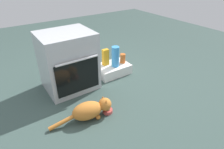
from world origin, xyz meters
TOP-DOWN VIEW (x-y plane):
  - ground at (0.00, 0.00)m, footprint 8.00×8.00m
  - oven at (-0.09, 0.44)m, footprint 0.63×0.59m
  - pantry_cabinet at (0.57, 0.42)m, footprint 0.49×0.34m
  - food_bowl at (0.03, -0.28)m, footprint 0.11×0.11m
  - cat at (-0.16, -0.25)m, footprint 0.68×0.23m
  - water_bottle at (0.59, 0.37)m, footprint 0.11×0.11m
  - sauce_jar at (0.74, 0.40)m, footprint 0.08×0.08m
  - juice_carton at (0.49, 0.49)m, footprint 0.09×0.06m

SIDE VIEW (x-z plane):
  - ground at x=0.00m, z-range 0.00..0.00m
  - food_bowl at x=0.03m, z-range -0.01..0.06m
  - pantry_cabinet at x=0.57m, z-range 0.00..0.14m
  - cat at x=-0.16m, z-range 0.01..0.22m
  - sauce_jar at x=0.74m, z-range 0.14..0.28m
  - juice_carton at x=0.49m, z-range 0.14..0.38m
  - water_bottle at x=0.59m, z-range 0.14..0.44m
  - oven at x=-0.09m, z-range 0.00..0.74m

